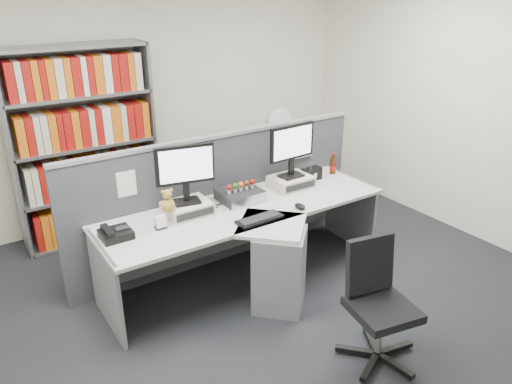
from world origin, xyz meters
TOP-DOWN VIEW (x-y plane):
  - ground at (0.00, 0.00)m, footprint 5.50×5.50m
  - room_shell at (0.00, 0.00)m, footprint 5.04×5.54m
  - partition at (0.00, 1.25)m, footprint 3.00×0.08m
  - desk at (0.00, 0.60)m, footprint 2.60×1.20m
  - monitor_riser_left at (-0.48, 0.98)m, footprint 0.38×0.31m
  - monitor_riser_right at (0.62, 0.98)m, footprint 0.38×0.31m
  - monitor_left at (-0.48, 0.98)m, footprint 0.49×0.20m
  - monitor_right at (0.62, 0.98)m, footprint 0.50×0.17m
  - desktop_pc at (0.04, 0.97)m, footprint 0.37×0.33m
  - figurines at (0.04, 0.95)m, footprint 0.29×0.05m
  - keyboard at (-0.05, 0.52)m, footprint 0.41×0.17m
  - mouse at (0.38, 0.52)m, footprint 0.07×0.12m
  - desk_phone at (-1.14, 0.88)m, footprint 0.23×0.21m
  - desk_calendar at (-0.78, 0.84)m, footprint 0.09×0.07m
  - plush_toy at (-0.69, 0.90)m, footprint 0.11×0.11m
  - speaker at (0.90, 1.00)m, footprint 0.19×0.10m
  - cola_bottle at (1.19, 1.02)m, footprint 0.07×0.07m
  - shelving_unit at (-0.90, 2.44)m, footprint 1.41×0.40m
  - filing_cabinet at (1.20, 1.99)m, footprint 0.45×0.61m
  - desk_fan at (1.20, 1.99)m, footprint 0.30×0.18m
  - office_chair at (0.23, -0.55)m, footprint 0.59×0.58m

SIDE VIEW (x-z plane):
  - ground at x=0.00m, z-range 0.00..0.00m
  - filing_cabinet at x=1.20m, z-range 0.00..0.70m
  - desk at x=0.00m, z-range 0.10..0.82m
  - office_chair at x=0.23m, z-range 0.03..0.92m
  - partition at x=0.00m, z-range 0.01..1.29m
  - keyboard at x=-0.05m, z-range 0.72..0.75m
  - mouse at x=0.38m, z-range 0.72..0.76m
  - desk_phone at x=-1.14m, z-range 0.71..0.81m
  - desktop_pc at x=0.04m, z-range 0.72..0.82m
  - desk_calendar at x=-0.78m, z-range 0.71..0.82m
  - monitor_riser_left at x=-0.48m, z-range 0.72..0.82m
  - monitor_riser_right at x=0.62m, z-range 0.72..0.82m
  - speaker at x=0.90m, z-range 0.72..0.84m
  - cola_bottle at x=1.19m, z-range 0.69..0.91m
  - figurines at x=0.04m, z-range 0.83..0.91m
  - plush_toy at x=-0.69m, z-range 0.81..1.00m
  - shelving_unit at x=-0.90m, z-range -0.02..1.98m
  - desk_fan at x=1.20m, z-range 0.76..1.27m
  - monitor_left at x=-0.48m, z-range 0.87..1.37m
  - monitor_right at x=0.62m, z-range 0.87..1.38m
  - room_shell at x=0.00m, z-range 0.43..3.15m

